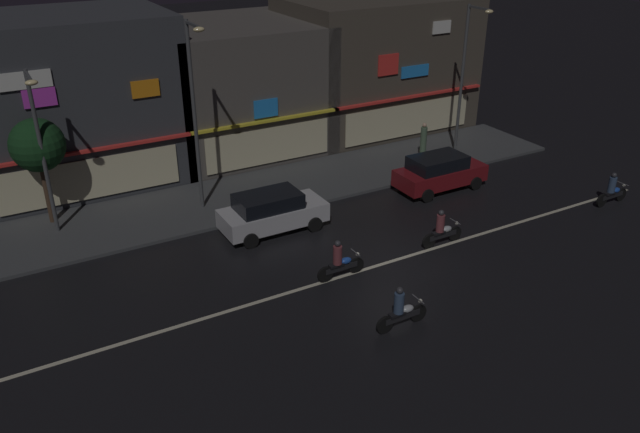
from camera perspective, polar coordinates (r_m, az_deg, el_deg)
ground_plane at (r=24.05m, az=6.35°, el=-4.04°), size 140.00×140.00×0.00m
lane_divider_stripe at (r=24.05m, az=6.35°, el=-4.03°), size 27.02×0.16×0.01m
sidewalk_far at (r=30.18m, az=-2.54°, el=2.81°), size 28.45×4.80×0.14m
storefront_left_block at (r=34.73m, az=-7.67°, el=11.44°), size 8.26×8.35×6.64m
storefront_center_block at (r=31.79m, az=-21.71°, el=9.51°), size 9.59×6.88×7.78m
storefront_right_block at (r=38.01m, az=4.97°, el=13.45°), size 10.22×7.03×7.40m
streetlamp_west at (r=26.27m, az=-23.75°, el=6.22°), size 0.44×1.64×6.55m
streetlamp_mid at (r=26.51m, az=-11.11°, el=9.79°), size 0.44×1.64×7.94m
streetlamp_east at (r=33.72m, az=12.92°, el=12.75°), size 0.44×1.64×7.53m
pedestrian_on_sidewalk at (r=33.42m, az=9.23°, el=6.63°), size 0.33×0.33×1.88m
street_tree at (r=27.58m, az=-23.96°, el=5.80°), size 2.15×2.15×4.44m
parked_car_near_kerb at (r=25.79m, az=-4.33°, el=0.45°), size 4.30×1.98×1.67m
parked_car_trailing at (r=30.10m, az=10.64°, el=3.96°), size 4.30×1.98×1.67m
motorcycle_lead at (r=20.26m, az=7.26°, el=-8.35°), size 1.90×0.60×1.52m
motorcycle_following at (r=22.63m, az=1.78°, el=-4.10°), size 1.90×0.60×1.52m
motorcycle_opposite_lane at (r=25.23m, az=10.84°, el=-1.20°), size 1.90×0.60×1.52m
motorcycle_trailing_far at (r=30.98m, az=24.69°, el=2.09°), size 1.90×0.60×1.52m
traffic_cone at (r=26.47m, az=-4.76°, el=-0.29°), size 0.36×0.36×0.55m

